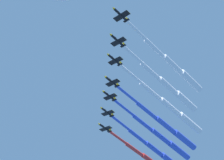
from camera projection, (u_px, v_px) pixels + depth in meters
name	position (u px, v px, depth m)	size (l,w,h in m)	color
jet_lead	(174.00, 66.00, 199.85)	(66.82, 10.72, 4.22)	black
jet_port_inner	(170.00, 88.00, 206.04)	(66.58, 10.52, 4.35)	black
jet_starboard_inner	(173.00, 109.00, 218.01)	(76.26, 10.53, 4.35)	black
jet_port_mid	(168.00, 127.00, 224.32)	(75.35, 10.56, 4.29)	black
jet_starboard_mid	(163.00, 138.00, 234.83)	(75.51, 11.13, 4.33)	black
jet_port_outer	(156.00, 150.00, 242.45)	(72.37, 11.87, 4.35)	black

